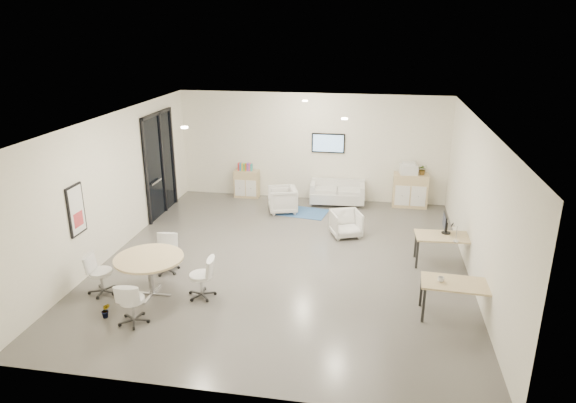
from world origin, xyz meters
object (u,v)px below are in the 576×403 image
(armchair_left, at_px, (282,199))
(armchair_right, at_px, (346,223))
(desk_front, at_px, (459,287))
(round_table, at_px, (149,261))
(sideboard_right, at_px, (410,190))
(sideboard_left, at_px, (247,184))
(loveseat, at_px, (337,193))
(desk_rear, at_px, (446,239))

(armchair_left, bearing_deg, armchair_right, 35.40)
(desk_front, xyz_separation_m, round_table, (-5.82, -0.19, 0.11))
(sideboard_right, bearing_deg, sideboard_left, 179.50)
(loveseat, bearing_deg, round_table, -120.99)
(sideboard_right, bearing_deg, armchair_left, -163.12)
(loveseat, height_order, armchair_right, armchair_right)
(armchair_left, relative_size, armchair_right, 1.10)
(armchair_right, bearing_deg, armchair_left, 121.07)
(sideboard_left, bearing_deg, desk_front, -47.98)
(sideboard_left, relative_size, loveseat, 0.52)
(sideboard_right, xyz_separation_m, round_table, (-5.27, -6.21, 0.24))
(armchair_left, height_order, desk_rear, armchair_left)
(sideboard_right, bearing_deg, round_table, -130.33)
(round_table, bearing_deg, armchair_right, 45.55)
(armchair_left, bearing_deg, loveseat, 105.80)
(sideboard_right, relative_size, loveseat, 0.61)
(sideboard_right, distance_m, loveseat, 2.12)
(sideboard_right, relative_size, round_table, 0.74)
(sideboard_left, height_order, sideboard_right, sideboard_right)
(sideboard_left, distance_m, round_table, 6.27)
(desk_front, bearing_deg, sideboard_right, 98.65)
(sideboard_left, height_order, round_table, sideboard_left)
(desk_rear, bearing_deg, armchair_left, 143.60)
(loveseat, bearing_deg, sideboard_right, 0.26)
(sideboard_left, xyz_separation_m, sideboard_right, (4.91, -0.04, 0.07))
(armchair_left, bearing_deg, desk_front, 23.11)
(sideboard_right, distance_m, armchair_right, 3.07)
(sideboard_left, xyz_separation_m, desk_front, (5.46, -6.06, 0.20))
(sideboard_left, bearing_deg, desk_rear, -35.16)
(sideboard_right, xyz_separation_m, desk_front, (0.55, -6.02, 0.13))
(armchair_right, bearing_deg, round_table, -155.67)
(sideboard_left, relative_size, desk_rear, 0.62)
(loveseat, bearing_deg, armchair_right, -83.70)
(sideboard_right, xyz_separation_m, armchair_right, (-1.69, -2.56, -0.13))
(sideboard_right, bearing_deg, desk_front, -84.78)
(sideboard_left, relative_size, armchair_left, 1.07)
(sideboard_left, bearing_deg, armchair_right, -38.89)
(sideboard_left, bearing_deg, loveseat, -3.66)
(sideboard_left, height_order, armchair_right, sideboard_left)
(round_table, bearing_deg, desk_rear, 22.16)
(sideboard_right, height_order, desk_front, sideboard_right)
(armchair_right, relative_size, desk_front, 0.53)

